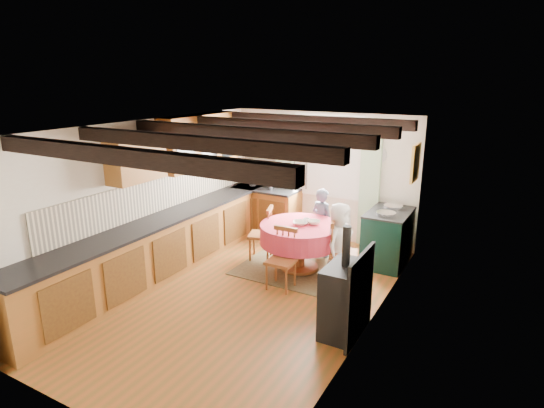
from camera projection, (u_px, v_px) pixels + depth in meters
The scene contains 41 objects.
floor at pixel (245, 294), 6.45m from camera, with size 3.60×5.50×0.00m, color #9B5020.
ceiling at pixel (242, 126), 5.78m from camera, with size 3.60×5.50×0.00m, color white.
wall_back at pixel (322, 177), 8.42m from camera, with size 3.60×0.00×2.40m, color silver.
wall_front at pixel (69, 299), 3.81m from camera, with size 3.60×0.00×2.40m, color silver.
wall_left at pixel (146, 198), 6.96m from camera, with size 0.00×5.50×2.40m, color silver.
wall_right at pixel (372, 237), 5.27m from camera, with size 0.00×5.50×2.40m, color silver.
beam_a at pixel (125, 156), 4.13m from camera, with size 3.60×0.16×0.16m, color black.
beam_b at pixel (193, 143), 4.97m from camera, with size 3.60×0.16×0.16m, color black.
beam_c at pixel (242, 133), 5.81m from camera, with size 3.60×0.16×0.16m, color black.
beam_d at pixel (279, 126), 6.65m from camera, with size 3.60×0.16×0.16m, color black.
beam_e at pixel (307, 120), 7.49m from camera, with size 3.60×0.16×0.16m, color black.
splash_left at pixel (160, 194), 7.20m from camera, with size 0.02×4.50×0.55m, color beige.
splash_back at pixel (275, 171), 8.87m from camera, with size 1.40×0.02×0.55m, color beige.
base_cabinet_left at pixel (164, 247), 7.03m from camera, with size 0.60×5.30×0.88m, color #97541F.
base_cabinet_back at pixel (266, 211), 8.87m from camera, with size 1.30×0.60×0.88m, color #97541F.
worktop_left at pixel (163, 219), 6.89m from camera, with size 0.64×5.30×0.04m, color black.
worktop_back at pixel (266, 189), 8.73m from camera, with size 1.30×0.64×0.04m, color black.
wall_cabinet_glass at pixel (201, 141), 7.68m from camera, with size 0.34×1.80×0.90m, color #97541F.
wall_cabinet_solid at pixel (136, 157), 6.43m from camera, with size 0.34×0.90×0.70m, color #97541F.
window_frame at pixel (328, 156), 8.25m from camera, with size 1.34×0.03×1.54m, color white.
window_pane at pixel (328, 156), 8.26m from camera, with size 1.20×0.01×1.40m, color white.
curtain_left at pixel (285, 178), 8.72m from camera, with size 0.35×0.10×2.10m, color gray.
curtain_right at pixel (370, 189), 7.92m from camera, with size 0.35×0.10×2.10m, color gray.
curtain_rod at pixel (327, 124), 8.02m from camera, with size 0.03×0.03×2.00m, color black.
wall_picture at pixel (416, 163), 7.08m from camera, with size 0.04×0.50×0.60m, color gold.
wall_plate at pixel (378, 155), 7.77m from camera, with size 0.30×0.30×0.02m, color silver.
rug at pixel (299, 269), 7.26m from camera, with size 1.90×1.48×0.01m, color #3D3522.
dining_table at pixel (300, 247), 7.15m from camera, with size 1.28×1.28×0.77m, color #BB3055, non-canonical shape.
chair_near at pixel (281, 259), 6.51m from camera, with size 0.39×0.41×0.91m, color brown, non-canonical shape.
chair_left at pixel (261, 233), 7.58m from camera, with size 0.40×0.41×0.92m, color brown, non-canonical shape.
chair_right at pixel (344, 252), 6.69m from camera, with size 0.43×0.45×0.99m, color brown, non-canonical shape.
aga_range at pixel (388, 237), 7.39m from camera, with size 0.65×1.00×0.92m, color black, non-canonical shape.
cast_iron_stove at pixel (345, 281), 5.29m from camera, with size 0.41×0.69×1.37m, color black, non-canonical shape.
child_far at pixel (322, 223), 7.65m from camera, with size 0.44×0.29×1.21m, color #4A566A.
child_right at pixel (339, 242), 6.73m from camera, with size 0.60×0.39×1.23m, color white.
bowl_a at pixel (300, 223), 7.03m from camera, with size 0.23×0.23×0.06m, color silver.
bowl_b at pixel (314, 222), 7.05m from camera, with size 0.20×0.20×0.06m, color silver.
cup at pixel (306, 221), 7.06m from camera, with size 0.10×0.10×0.10m, color silver.
canister_tall at pixel (253, 180), 8.86m from camera, with size 0.15×0.15×0.25m, color #262628.
canister_wide at pixel (270, 182), 8.77m from camera, with size 0.17×0.17×0.19m, color #262628.
canister_slim at pixel (270, 182), 8.54m from camera, with size 0.11×0.11×0.30m, color #262628.
Camera 1 is at (3.18, -4.91, 3.03)m, focal length 29.55 mm.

